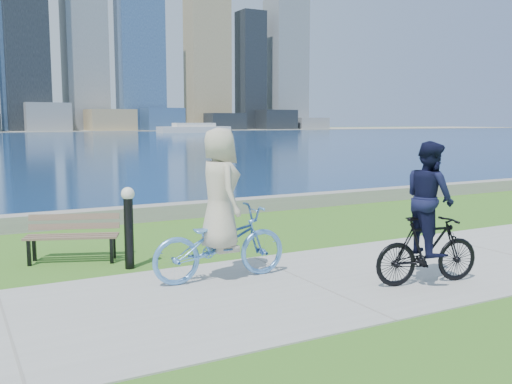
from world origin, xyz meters
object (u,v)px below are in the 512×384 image
Objects in this scene: park_bench at (73,233)px; cyclist_woman at (220,224)px; cyclist_man at (428,224)px; bollard_lamp at (129,222)px.

cyclist_woman is at bearing -32.21° from park_bench.
cyclist_man is at bearing -120.62° from cyclist_woman.
park_bench is 5.66m from cyclist_man.
cyclist_woman reaches higher than bollard_lamp.
park_bench is 1.18m from bollard_lamp.
cyclist_woman is 1.09× the size of cyclist_man.
park_bench is at bearing 38.97° from cyclist_woman.
cyclist_man is (4.14, -3.83, 0.41)m from park_bench.
cyclist_woman reaches higher than cyclist_man.
bollard_lamp is 0.64× the size of cyclist_man.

